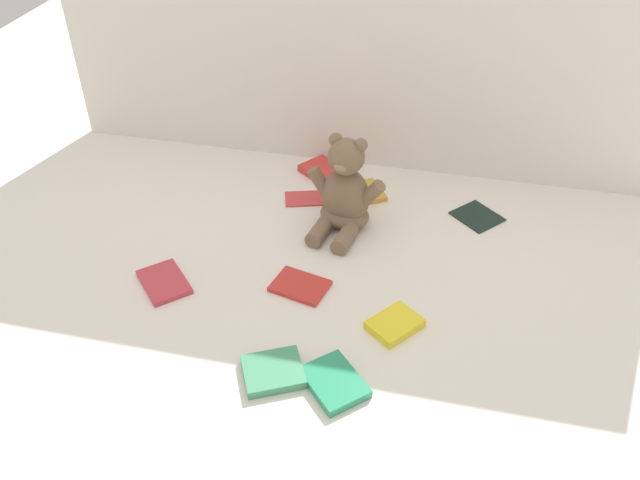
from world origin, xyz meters
The scene contains 12 objects.
ground_plane centered at (0.00, 0.00, 0.00)m, with size 3.20×3.20×0.00m, color silver.
backdrop_drape centered at (0.00, 0.41, 0.38)m, with size 1.62×0.03×0.75m, color silver.
teddy_bear centered at (0.02, 0.10, 0.09)m, with size 0.20×0.19×0.24m.
book_case_0 centered at (-0.02, -0.40, 0.01)m, with size 0.10×0.11×0.02m, color #429064.
book_case_1 centered at (-0.09, 0.18, 0.00)m, with size 0.07×0.11×0.01m, color #C93D3F.
book_case_2 centered at (0.05, 0.24, 0.01)m, with size 0.09×0.10×0.01m, color gold.
book_case_3 centered at (0.10, -0.40, 0.01)m, with size 0.09×0.12×0.02m, color #299164.
book_case_4 centered at (-0.32, -0.20, 0.01)m, with size 0.09×0.12×0.01m, color #BF3843.
book_case_5 centered at (0.19, -0.22, 0.01)m, with size 0.08×0.10×0.02m, color yellow.
book_case_6 centered at (-0.08, 0.32, 0.01)m, with size 0.09×0.11×0.02m, color red.
book_case_7 centered at (0.34, 0.20, 0.00)m, with size 0.10×0.11×0.01m, color black.
book_case_8 centered at (-0.03, -0.15, 0.01)m, with size 0.08×0.12×0.01m, color red.
Camera 1 is at (0.25, -1.17, 0.95)m, focal length 36.67 mm.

